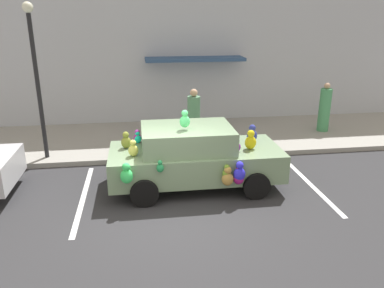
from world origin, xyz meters
The scene contains 10 objects.
ground_plane centered at (0.00, 0.00, 0.00)m, with size 60.00×60.00×0.00m, color #2D2D30.
sidewalk centered at (0.00, 5.00, 0.07)m, with size 24.00×4.00×0.15m, color gray.
storefront_building centered at (0.02, 7.14, 3.19)m, with size 24.00×1.25×6.40m.
parking_stripe_front centered at (3.67, 1.00, 0.00)m, with size 0.12×3.60×0.01m, color silver.
parking_stripe_rear centered at (-1.95, 1.00, 0.00)m, with size 0.12×3.60×0.01m, color silver.
plush_covered_car centered at (0.72, 1.27, 0.80)m, with size 4.17×2.12×2.02m.
teddy_bear_on_sidewalk centered at (0.46, 3.67, 0.44)m, with size 0.33×0.27×0.63m.
street_lamp_post centered at (-3.27, 3.50, 2.73)m, with size 0.28×0.28×4.25m.
pedestrian_near_shopfront centered at (1.06, 3.54, 1.02)m, with size 0.38×0.38×1.88m.
pedestrian_walking_past centered at (5.90, 4.85, 0.93)m, with size 0.39×0.39×1.71m.
Camera 1 is at (-0.57, -7.34, 4.10)m, focal length 35.49 mm.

